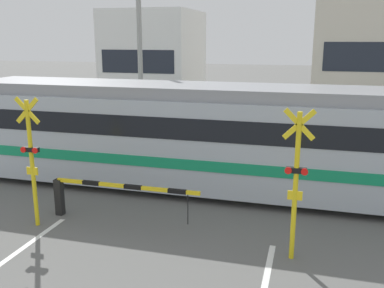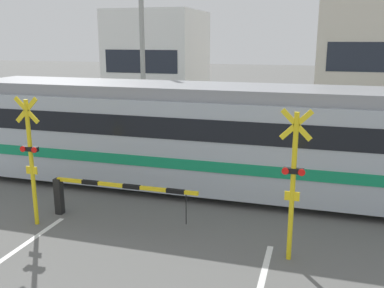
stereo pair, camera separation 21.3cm
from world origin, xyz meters
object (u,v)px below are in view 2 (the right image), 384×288
Objects in this scene: commuter_train at (274,139)px; crossing_barrier_far at (266,148)px; crossing_barrier_near at (95,191)px; pedestrian at (219,123)px; crossing_signal_right at (293,179)px; crossing_signal_left at (31,156)px.

commuter_train reaches higher than crossing_barrier_far.
crossing_barrier_near is at bearing -123.06° from crossing_barrier_far.
pedestrian is at bearing 125.86° from crossing_barrier_far.
crossing_signal_right reaches higher than crossing_barrier_far.
crossing_barrier_far is (-0.53, 2.83, -1.03)m from commuter_train.
crossing_barrier_near and crossing_barrier_far have the same top height.
pedestrian is at bearing 83.06° from crossing_barrier_near.
commuter_train is 5.52m from crossing_barrier_near.
pedestrian is (-4.05, 10.50, -0.98)m from crossing_signal_right.
crossing_barrier_near is 1.22× the size of crossing_signal_right.
crossing_signal_left is (-5.23, -6.75, 1.09)m from crossing_barrier_far.
crossing_signal_right reaches higher than pedestrian.
crossing_barrier_near is 1.22× the size of crossing_signal_left.
crossing_signal_right is at bearing 0.00° from crossing_signal_left.
crossing_signal_left reaches higher than pedestrian.
commuter_train is 6.97m from crossing_signal_left.
crossing_barrier_far is at bearing 56.94° from crossing_barrier_near.
crossing_signal_left is (-5.76, -3.92, 0.07)m from commuter_train.
commuter_train is at bearing 101.73° from crossing_signal_right.
commuter_train reaches higher than crossing_barrier_near.
crossing_signal_right is at bearing -78.77° from crossing_barrier_far.
pedestrian is at bearing 116.18° from commuter_train.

